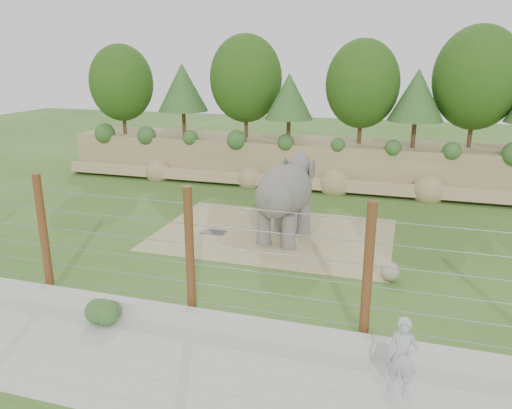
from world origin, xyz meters
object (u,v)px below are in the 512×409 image
(elephant, at_px, (285,202))
(barrier_fence, at_px, (190,254))
(stone_ball, at_px, (390,272))
(zookeeper, at_px, (402,357))

(elephant, height_order, barrier_fence, barrier_fence)
(elephant, relative_size, stone_ball, 6.32)
(elephant, bearing_deg, barrier_fence, -91.00)
(elephant, height_order, stone_ball, elephant)
(elephant, bearing_deg, zookeeper, -53.51)
(stone_ball, relative_size, zookeeper, 0.34)
(stone_ball, bearing_deg, elephant, 147.27)
(barrier_fence, height_order, zookeeper, barrier_fence)
(elephant, xyz_separation_m, zookeeper, (4.92, -8.92, -0.70))
(elephant, xyz_separation_m, stone_ball, (4.43, -2.85, -1.32))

